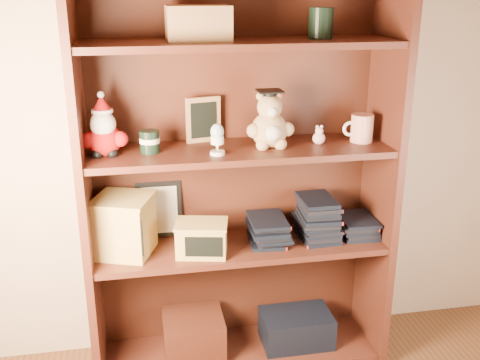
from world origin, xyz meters
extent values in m
cube|color=#C8AF90|center=(0.00, 1.50, 1.25)|extent=(3.00, 0.04, 2.50)
cube|color=#4B2115|center=(-0.72, 1.30, 0.80)|extent=(0.03, 0.35, 1.60)
cube|color=#4B2115|center=(0.45, 1.30, 0.80)|extent=(0.03, 0.35, 1.60)
cube|color=#451E12|center=(-0.14, 1.47, 0.80)|extent=(1.20, 0.02, 1.60)
cube|color=#4B2115|center=(-0.14, 1.30, 0.04)|extent=(1.14, 0.33, 0.02)
cube|color=#4B2115|center=(-0.14, 1.30, 1.34)|extent=(1.14, 0.33, 0.02)
cube|color=#451E12|center=(-0.34, 1.30, 0.14)|extent=(0.25, 0.22, 0.18)
cube|color=black|center=(0.11, 1.30, 0.12)|extent=(0.30, 0.20, 0.14)
cube|color=#9E7547|center=(-0.29, 1.30, 1.41)|extent=(0.22, 0.18, 0.12)
cylinder|color=black|center=(0.16, 1.30, 1.41)|extent=(0.09, 0.09, 0.11)
cube|color=#4B2115|center=(-0.14, 1.30, 0.54)|extent=(1.14, 0.33, 0.02)
cube|color=#4B2115|center=(-0.14, 1.30, 0.94)|extent=(1.14, 0.33, 0.02)
sphere|color=#A50F0F|center=(-0.64, 1.30, 1.01)|extent=(0.12, 0.12, 0.12)
sphere|color=#A50F0F|center=(-0.69, 1.28, 1.01)|extent=(0.06, 0.06, 0.06)
sphere|color=#A50F0F|center=(-0.58, 1.28, 1.01)|extent=(0.06, 0.06, 0.06)
sphere|color=black|center=(-0.66, 1.27, 0.96)|extent=(0.04, 0.04, 0.04)
sphere|color=black|center=(-0.61, 1.27, 0.96)|extent=(0.04, 0.04, 0.04)
sphere|color=white|center=(-0.64, 1.29, 1.07)|extent=(0.09, 0.09, 0.09)
sphere|color=#D8B293|center=(-0.64, 1.30, 1.09)|extent=(0.07, 0.07, 0.07)
cone|color=#A50F0F|center=(-0.64, 1.30, 1.14)|extent=(0.07, 0.07, 0.06)
sphere|color=white|center=(-0.64, 1.30, 1.17)|extent=(0.02, 0.02, 0.02)
cylinder|color=white|center=(-0.64, 1.30, 1.11)|extent=(0.08, 0.08, 0.01)
cylinder|color=black|center=(-0.47, 1.30, 0.99)|extent=(0.07, 0.07, 0.08)
cylinder|color=beige|center=(-0.47, 1.30, 1.00)|extent=(0.07, 0.07, 0.02)
cube|color=#9E7547|center=(-0.26, 1.42, 1.04)|extent=(0.14, 0.05, 0.18)
cube|color=black|center=(-0.26, 1.41, 1.04)|extent=(0.10, 0.03, 0.14)
cube|color=#9E7547|center=(-0.26, 1.45, 0.96)|extent=(0.07, 0.07, 0.01)
cylinder|color=white|center=(-0.23, 1.23, 0.96)|extent=(0.05, 0.05, 0.01)
cone|color=white|center=(-0.23, 1.23, 0.98)|extent=(0.02, 0.02, 0.04)
cylinder|color=white|center=(-0.23, 1.23, 1.00)|extent=(0.05, 0.05, 0.03)
ellipsoid|color=silver|center=(-0.23, 1.23, 1.04)|extent=(0.05, 0.05, 0.06)
sphere|color=tan|center=(-0.02, 1.30, 1.01)|extent=(0.14, 0.14, 0.14)
sphere|color=white|center=(-0.02, 1.25, 1.02)|extent=(0.06, 0.06, 0.06)
sphere|color=tan|center=(-0.09, 1.29, 1.02)|extent=(0.06, 0.06, 0.06)
sphere|color=tan|center=(0.04, 1.29, 1.02)|extent=(0.06, 0.06, 0.06)
sphere|color=tan|center=(-0.06, 1.27, 0.97)|extent=(0.05, 0.05, 0.05)
sphere|color=tan|center=(0.01, 1.27, 0.97)|extent=(0.05, 0.05, 0.05)
sphere|color=tan|center=(-0.02, 1.30, 1.10)|extent=(0.09, 0.09, 0.09)
sphere|color=white|center=(-0.02, 1.27, 1.09)|extent=(0.04, 0.04, 0.04)
sphere|color=tan|center=(-0.06, 1.31, 1.14)|extent=(0.03, 0.03, 0.03)
sphere|color=tan|center=(0.01, 1.31, 1.14)|extent=(0.03, 0.03, 0.03)
cylinder|color=black|center=(-0.02, 1.30, 1.15)|extent=(0.04, 0.04, 0.02)
cube|color=black|center=(-0.02, 1.30, 1.16)|extent=(0.09, 0.09, 0.01)
cylinder|color=#A50F0F|center=(0.02, 1.29, 1.15)|extent=(0.00, 0.04, 0.03)
sphere|color=beige|center=(0.18, 1.30, 0.97)|extent=(0.05, 0.05, 0.05)
sphere|color=beige|center=(0.18, 1.30, 1.00)|extent=(0.03, 0.03, 0.03)
sphere|color=beige|center=(0.17, 1.30, 1.02)|extent=(0.01, 0.01, 0.01)
sphere|color=beige|center=(0.19, 1.30, 1.02)|extent=(0.01, 0.01, 0.01)
cylinder|color=silver|center=(0.35, 1.30, 1.00)|extent=(0.09, 0.09, 0.11)
torus|color=white|center=(0.30, 1.30, 1.00)|extent=(0.06, 0.01, 0.06)
cube|color=black|center=(-0.45, 1.45, 0.67)|extent=(0.18, 0.05, 0.23)
cube|color=beige|center=(-0.45, 1.44, 0.67)|extent=(0.15, 0.03, 0.19)
cube|color=tan|center=(-0.59, 1.30, 0.66)|extent=(0.25, 0.25, 0.22)
cube|color=black|center=(-0.59, 1.20, 0.66)|extent=(0.14, 0.05, 0.14)
cube|color=tan|center=(-0.59, 1.30, 0.77)|extent=(0.27, 0.27, 0.01)
cube|color=tan|center=(-0.30, 1.24, 0.61)|extent=(0.21, 0.17, 0.12)
cube|color=black|center=(-0.30, 1.17, 0.61)|extent=(0.14, 0.03, 0.08)
cube|color=tan|center=(-0.30, 1.24, 0.68)|extent=(0.22, 0.18, 0.01)
cube|color=black|center=(-0.02, 1.30, 0.56)|extent=(0.14, 0.20, 0.02)
cube|color=black|center=(-0.02, 1.30, 0.57)|extent=(0.14, 0.20, 0.02)
cube|color=black|center=(-0.02, 1.30, 0.59)|extent=(0.14, 0.20, 0.02)
cube|color=black|center=(-0.02, 1.30, 0.61)|extent=(0.14, 0.20, 0.02)
cube|color=black|center=(-0.02, 1.30, 0.62)|extent=(0.14, 0.20, 0.02)
cube|color=black|center=(-0.02, 1.30, 0.64)|extent=(0.14, 0.20, 0.02)
cube|color=black|center=(-0.02, 1.30, 0.65)|extent=(0.14, 0.20, 0.02)
cube|color=black|center=(0.19, 1.30, 0.56)|extent=(0.14, 0.20, 0.02)
cube|color=black|center=(0.19, 1.30, 0.57)|extent=(0.14, 0.20, 0.02)
cube|color=black|center=(0.19, 1.30, 0.59)|extent=(0.14, 0.20, 0.02)
cube|color=black|center=(0.19, 1.30, 0.61)|extent=(0.14, 0.20, 0.02)
cube|color=black|center=(0.19, 1.30, 0.62)|extent=(0.14, 0.20, 0.02)
cube|color=black|center=(0.19, 1.30, 0.64)|extent=(0.14, 0.20, 0.02)
cube|color=black|center=(0.19, 1.30, 0.65)|extent=(0.14, 0.20, 0.02)
cube|color=black|center=(0.19, 1.30, 0.67)|extent=(0.14, 0.20, 0.02)
cube|color=black|center=(0.19, 1.30, 0.69)|extent=(0.14, 0.20, 0.02)
cube|color=black|center=(0.19, 1.30, 0.70)|extent=(0.14, 0.20, 0.02)
cube|color=black|center=(0.19, 1.30, 0.72)|extent=(0.14, 0.20, 0.02)
cube|color=black|center=(0.36, 1.30, 0.56)|extent=(0.14, 0.20, 0.02)
cube|color=black|center=(0.36, 1.30, 0.57)|extent=(0.14, 0.20, 0.02)
cube|color=black|center=(0.36, 1.30, 0.59)|extent=(0.14, 0.20, 0.02)
cube|color=black|center=(0.36, 1.30, 0.61)|extent=(0.14, 0.20, 0.02)
cube|color=black|center=(0.36, 1.30, 0.62)|extent=(0.14, 0.20, 0.02)
camera|label=1|loc=(-0.52, -0.72, 1.53)|focal=42.00mm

